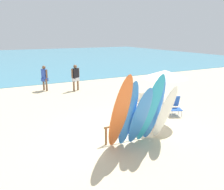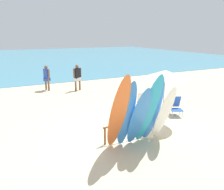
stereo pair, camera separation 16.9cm
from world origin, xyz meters
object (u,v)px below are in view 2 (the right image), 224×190
beachgoer_midbeach (77,76)px  surfboard_orange_0 (118,114)px  surfboard_white_5 (164,113)px  beach_chair_blue (144,101)px  surfboard_blue_4 (152,109)px  beach_umbrella (165,74)px  surfboard_teal_3 (149,110)px  beach_chair_red (175,106)px  surfboard_blue_1 (126,116)px  beachgoer_strolling (47,76)px  surfboard_blue_2 (139,118)px  surfboard_rack (131,126)px

beachgoer_midbeach → surfboard_orange_0: bearing=58.2°
surfboard_white_5 → beach_chair_blue: 3.37m
surfboard_blue_4 → beach_chair_blue: 3.51m
surfboard_blue_4 → beach_umbrella: 2.11m
surfboard_orange_0 → surfboard_blue_4: bearing=7.6°
surfboard_teal_3 → beach_chair_red: bearing=32.0°
surfboard_white_5 → surfboard_orange_0: bearing=-178.7°
surfboard_teal_3 → beach_chair_blue: size_ratio=3.13×
surfboard_blue_1 → beachgoer_midbeach: (1.12, 8.12, -0.19)m
beachgoer_strolling → beach_chair_red: bearing=8.4°
surfboard_blue_1 → surfboard_white_5: 1.38m
surfboard_blue_2 → surfboard_teal_3: bearing=-2.6°
surfboard_orange_0 → surfboard_blue_2: bearing=2.9°
surfboard_white_5 → beach_chair_red: size_ratio=2.58×
surfboard_white_5 → beach_chair_blue: (1.29, 3.07, -0.56)m
surfboard_orange_0 → beach_chair_red: 4.36m
surfboard_blue_4 → beachgoer_midbeach: size_ratio=1.51×
beachgoer_midbeach → beach_chair_blue: (1.54, -5.08, -0.51)m
beachgoer_strolling → surfboard_white_5: bearing=-9.2°
surfboard_white_5 → beach_chair_blue: size_ratio=2.58×
surfboard_blue_2 → beach_umbrella: beach_umbrella is taller
surfboard_orange_0 → beachgoer_midbeach: surfboard_orange_0 is taller
beachgoer_strolling → beach_chair_red: (4.11, -7.17, -0.47)m
surfboard_orange_0 → surfboard_blue_2: 0.73m
surfboard_teal_3 → beachgoer_midbeach: size_ratio=1.59×
surfboard_blue_4 → beachgoer_strolling: surfboard_blue_4 is taller
beachgoer_midbeach → beach_chair_blue: beachgoer_midbeach is taller
beachgoer_strolling → beach_chair_blue: (3.25, -5.98, -0.47)m
surfboard_teal_3 → beach_chair_blue: surfboard_teal_3 is taller
surfboard_teal_3 → beachgoer_strolling: surfboard_teal_3 is taller
surfboard_teal_3 → surfboard_blue_4: surfboard_teal_3 is taller
surfboard_blue_4 → surfboard_white_5: surfboard_blue_4 is taller
surfboard_teal_3 → surfboard_white_5: 0.67m
surfboard_blue_1 → surfboard_blue_2: bearing=-3.6°
surfboard_teal_3 → beach_chair_red: (2.79, 1.91, -0.78)m
surfboard_blue_1 → beach_chair_red: size_ratio=2.90×
surfboard_blue_2 → beach_chair_red: bearing=30.6°
surfboard_blue_1 → beach_chair_red: surfboard_blue_1 is taller
beachgoer_strolling → beach_umbrella: (3.03, -7.68, 1.07)m
surfboard_rack → surfboard_white_5: size_ratio=0.96×
surfboard_blue_2 → surfboard_teal_3: 0.40m
surfboard_orange_0 → surfboard_blue_1: (0.31, 0.07, -0.12)m
beach_chair_blue → beach_umbrella: beach_umbrella is taller
surfboard_orange_0 → beachgoer_strolling: (-0.28, 9.09, -0.34)m
surfboard_blue_2 → beach_chair_blue: bearing=53.1°
surfboard_rack → beach_umbrella: 2.52m
surfboard_orange_0 → surfboard_teal_3: size_ratio=1.04×
surfboard_rack → surfboard_white_5: (0.82, -0.65, 0.52)m
surfboard_blue_4 → beach_chair_red: (2.55, 1.79, -0.74)m
surfboard_blue_1 → beachgoer_strolling: 9.04m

